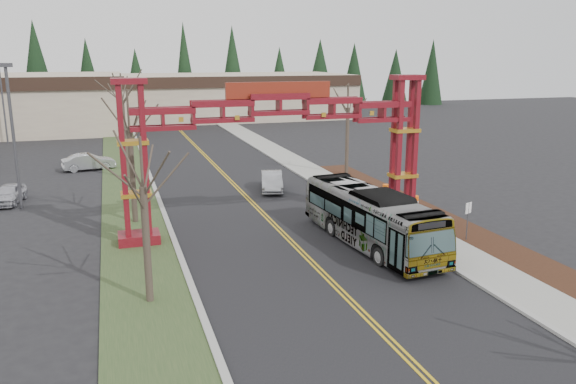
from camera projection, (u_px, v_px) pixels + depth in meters
name	position (u px, v px, depth m)	size (l,w,h in m)	color
road	(251.00, 201.00, 39.51)	(12.00, 110.00, 0.02)	black
lane_line_left	(249.00, 201.00, 39.47)	(0.12, 100.00, 0.01)	gold
lane_line_right	(252.00, 201.00, 39.54)	(0.12, 100.00, 0.01)	gold
curb_right	(332.00, 194.00, 41.31)	(0.30, 110.00, 0.15)	#A4A49F
sidewalk_right	(350.00, 193.00, 41.73)	(2.60, 110.00, 0.14)	gray
landscape_strip	(516.00, 256.00, 28.61)	(2.60, 50.00, 0.12)	black
grass_median	(133.00, 210.00, 37.15)	(4.00, 110.00, 0.08)	#2D4321
curb_left	(162.00, 207.00, 37.69)	(0.30, 110.00, 0.15)	#A4A49F
gateway_arch	(279.00, 129.00, 31.61)	(18.20, 1.60, 8.90)	#5C0C13
retail_building_east	(229.00, 96.00, 92.50)	(38.00, 20.30, 7.00)	tan
conifer_treeline	(161.00, 76.00, 100.07)	(116.10, 5.60, 13.00)	black
transit_bus	(370.00, 217.00, 30.11)	(2.61, 11.15, 3.10)	#A8ABB0
silver_sedan	(272.00, 181.00, 42.53)	(1.53, 4.40, 1.45)	#A5A8AD
parked_car_near_a	(9.00, 194.00, 38.82)	(1.60, 3.99, 1.36)	silver
parked_car_far_a	(89.00, 162.00, 50.15)	(1.58, 4.53, 1.49)	#B0B3B9
bare_tree_median_near	(143.00, 188.00, 22.25)	(3.06, 3.06, 6.96)	#382D26
bare_tree_median_mid	(129.00, 127.00, 33.13)	(3.33, 3.33, 8.11)	#382D26
bare_tree_median_far	(122.00, 101.00, 45.17)	(3.24, 3.24, 8.63)	#382D26
bare_tree_right_far	(348.00, 108.00, 46.86)	(3.05, 3.05, 7.76)	#382D26
light_pole_near	(12.00, 126.00, 36.47)	(0.83, 0.41, 9.55)	#3F3F44
light_pole_far	(3.00, 97.00, 64.33)	(0.80, 0.40, 9.18)	#3F3F44
street_sign	(468.00, 214.00, 30.64)	(0.48, 0.23, 2.23)	#3F3F44
barrel_south	(418.00, 212.00, 35.04)	(0.51, 0.51, 0.94)	#F05E0D
barrel_mid	(414.00, 204.00, 36.74)	(0.59, 0.59, 1.10)	#F05E0D
barrel_north	(386.00, 191.00, 40.50)	(0.52, 0.52, 0.97)	#F05E0D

